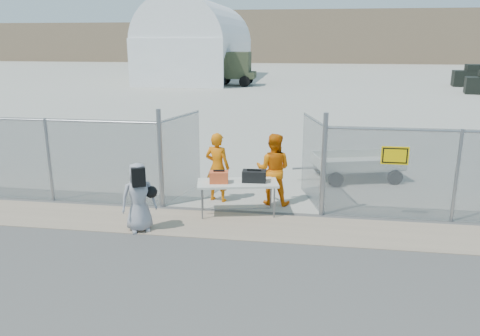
% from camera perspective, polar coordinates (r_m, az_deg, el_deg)
% --- Properties ---
extents(ground, '(160.00, 160.00, 0.00)m').
position_cam_1_polar(ground, '(9.89, -1.75, -9.24)').
color(ground, '#404040').
extents(tarmac_inside, '(160.00, 80.00, 0.01)m').
position_cam_1_polar(tarmac_inside, '(51.03, 6.83, 10.72)').
color(tarmac_inside, '#A8A597').
rests_on(tarmac_inside, ground).
extents(dirt_strip, '(44.00, 1.60, 0.01)m').
position_cam_1_polar(dirt_strip, '(10.79, -0.80, -7.01)').
color(dirt_strip, '#9E8970').
rests_on(dirt_strip, ground).
extents(distant_hills, '(140.00, 6.00, 9.00)m').
position_cam_1_polar(distant_hills, '(86.90, 11.21, 15.43)').
color(distant_hills, '#7F684F').
rests_on(distant_hills, ground).
extents(chain_link_fence, '(40.00, 0.20, 2.20)m').
position_cam_1_polar(chain_link_fence, '(11.37, 0.00, 0.00)').
color(chain_link_fence, gray).
rests_on(chain_link_fence, ground).
extents(quonset_hangar, '(9.00, 18.00, 8.00)m').
position_cam_1_polar(quonset_hangar, '(50.20, -5.00, 15.26)').
color(quonset_hangar, white).
rests_on(quonset_hangar, ground).
extents(folding_table, '(2.04, 1.18, 0.82)m').
position_cam_1_polar(folding_table, '(11.35, -0.30, -3.68)').
color(folding_table, silver).
rests_on(folding_table, ground).
extents(orange_bag, '(0.48, 0.36, 0.28)m').
position_cam_1_polar(orange_bag, '(11.15, -2.58, -1.11)').
color(orange_bag, '#F15C2B').
rests_on(orange_bag, folding_table).
extents(black_duffel, '(0.58, 0.35, 0.27)m').
position_cam_1_polar(black_duffel, '(11.23, 1.73, -1.00)').
color(black_duffel, black).
rests_on(black_duffel, folding_table).
extents(security_worker_left, '(0.75, 0.59, 1.83)m').
position_cam_1_polar(security_worker_left, '(12.14, -2.77, 0.08)').
color(security_worker_left, orange).
rests_on(security_worker_left, ground).
extents(security_worker_right, '(0.97, 0.79, 1.85)m').
position_cam_1_polar(security_worker_right, '(11.94, 4.08, -0.15)').
color(security_worker_right, orange).
rests_on(security_worker_right, ground).
extents(visitor, '(0.90, 0.80, 1.55)m').
position_cam_1_polar(visitor, '(10.51, -12.26, -3.53)').
color(visitor, '#92919A').
rests_on(visitor, ground).
extents(utility_trailer, '(3.64, 2.56, 0.80)m').
position_cam_1_polar(utility_trailer, '(14.63, 14.04, 0.21)').
color(utility_trailer, silver).
rests_on(utility_trailer, ground).
extents(military_truck, '(6.32, 2.41, 3.00)m').
position_cam_1_polar(military_truck, '(43.59, -2.34, 11.99)').
color(military_truck, '#373E27').
rests_on(military_truck, ground).
extents(parked_vehicle_mid, '(4.41, 2.43, 1.90)m').
position_cam_1_polar(parked_vehicle_mid, '(47.36, 27.06, 9.96)').
color(parked_vehicle_mid, black).
rests_on(parked_vehicle_mid, ground).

